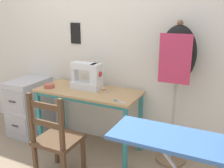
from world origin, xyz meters
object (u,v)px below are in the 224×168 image
at_px(thread_spool_mid_table, 106,91).
at_px(dress_form, 177,61).
at_px(scissors, 118,101).
at_px(wooden_chair, 57,140).
at_px(filing_cabinet, 30,106).
at_px(fabric_bowl, 49,86).
at_px(thread_spool_near_machine, 104,90).
at_px(sewing_machine, 88,77).
at_px(ironing_board, 215,154).

relative_size(thread_spool_mid_table, dress_form, 0.02).
relative_size(scissors, wooden_chair, 0.15).
bearing_deg(dress_form, wooden_chair, -140.41).
xyz_separation_m(scissors, filing_cabinet, (-1.39, 0.21, -0.37)).
bearing_deg(wooden_chair, fabric_bowl, 133.19).
xyz_separation_m(thread_spool_near_machine, wooden_chair, (-0.17, -0.65, -0.34)).
height_order(sewing_machine, dress_form, dress_form).
distance_m(sewing_machine, dress_form, 0.99).
bearing_deg(ironing_board, wooden_chair, 166.65).
distance_m(sewing_machine, thread_spool_near_machine, 0.23).
xyz_separation_m(sewing_machine, ironing_board, (1.42, -0.98, -0.05)).
bearing_deg(wooden_chair, sewing_machine, 92.18).
height_order(thread_spool_near_machine, ironing_board, ironing_board).
relative_size(fabric_bowl, thread_spool_mid_table, 3.40).
relative_size(sewing_machine, scissors, 2.63).
bearing_deg(ironing_board, thread_spool_near_machine, 141.14).
bearing_deg(fabric_bowl, scissors, -4.16).
height_order(wooden_chair, ironing_board, wooden_chair).
xyz_separation_m(fabric_bowl, thread_spool_mid_table, (0.68, 0.13, -0.01)).
height_order(fabric_bowl, thread_spool_mid_table, fabric_bowl).
xyz_separation_m(sewing_machine, thread_spool_mid_table, (0.25, -0.03, -0.13)).
distance_m(fabric_bowl, filing_cabinet, 0.64).
height_order(fabric_bowl, thread_spool_near_machine, fabric_bowl).
height_order(fabric_bowl, dress_form, dress_form).
bearing_deg(scissors, fabric_bowl, 175.84).
height_order(scissors, thread_spool_mid_table, thread_spool_mid_table).
xyz_separation_m(scissors, dress_form, (0.49, 0.35, 0.38)).
bearing_deg(filing_cabinet, ironing_board, -22.36).
bearing_deg(scissors, filing_cabinet, 171.57).
relative_size(sewing_machine, dress_form, 0.24).
distance_m(scissors, filing_cabinet, 1.45).
bearing_deg(ironing_board, sewing_machine, 145.48).
height_order(thread_spool_near_machine, thread_spool_mid_table, same).
bearing_deg(fabric_bowl, filing_cabinet, 163.79).
distance_m(filing_cabinet, ironing_board, 2.57).
relative_size(scissors, thread_spool_near_machine, 3.62).
bearing_deg(scissors, dress_form, 35.49).
relative_size(thread_spool_near_machine, wooden_chair, 0.04).
distance_m(wooden_chair, filing_cabinet, 1.13).
bearing_deg(dress_form, thread_spool_near_machine, -171.29).
distance_m(scissors, ironing_board, 1.22).
relative_size(sewing_machine, thread_spool_near_machine, 9.52).
height_order(dress_form, ironing_board, dress_form).
height_order(scissors, wooden_chair, wooden_chair).
height_order(thread_spool_mid_table, wooden_chair, wooden_chair).
xyz_separation_m(dress_form, ironing_board, (0.46, -1.10, -0.29)).
xyz_separation_m(thread_spool_mid_table, ironing_board, (1.17, -0.95, 0.08)).
distance_m(thread_spool_near_machine, thread_spool_mid_table, 0.06).
bearing_deg(wooden_chair, filing_cabinet, 146.19).
bearing_deg(wooden_chair, scissors, 43.57).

